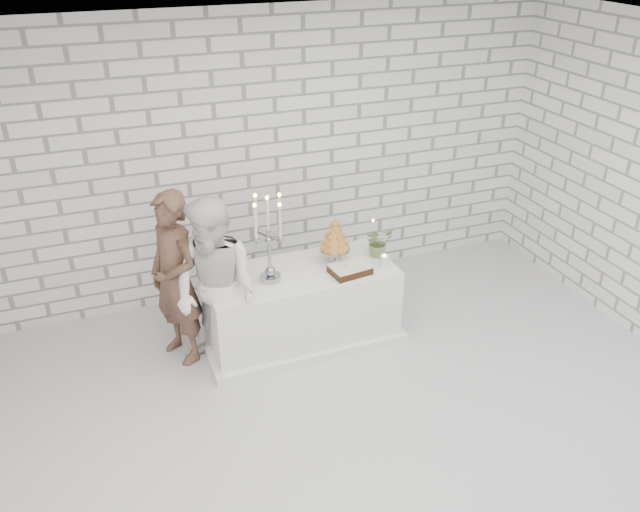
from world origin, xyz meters
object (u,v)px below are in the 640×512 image
Objects in this scene: groom at (175,279)px; croquembouche at (335,241)px; cake_table at (301,305)px; candelabra at (269,239)px; bride at (216,291)px.

croquembouche is at bearing 61.33° from groom.
candelabra is at bearing -169.64° from cake_table.
groom is at bearing -176.10° from bride.
bride is at bearing -163.53° from candelabra.
bride is at bearing 15.00° from groom.
groom is (-1.15, 0.13, 0.46)m from cake_table.
groom is 1.53m from croquembouche.
bride reaches higher than candelabra.
candelabra is at bearing 69.63° from bride.
candelabra is at bearing 51.89° from groom.
bride is 3.62× the size of croquembouche.
croquembouche is (1.52, -0.08, 0.15)m from groom.
cake_table is at bearing 67.43° from bride.
groom is 0.99× the size of bride.
candelabra is (0.83, -0.18, 0.33)m from groom.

